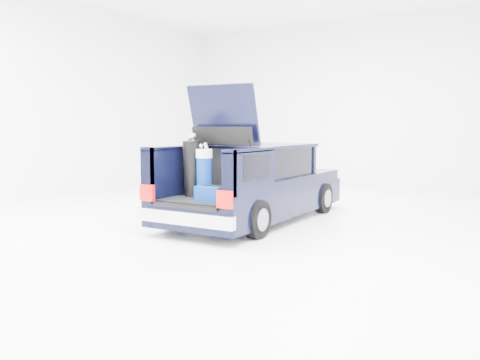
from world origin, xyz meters
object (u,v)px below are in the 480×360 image
Objects in this scene: red_suitcase at (245,182)px; blue_golf_bag at (204,173)px; car at (256,185)px; blue_duffel at (212,193)px; black_golf_bag at (192,168)px.

blue_golf_bag reaches higher than red_suitcase.
car reaches higher than red_suitcase.
blue_duffel is (0.29, -0.21, -0.30)m from blue_golf_bag.
car is 8.09× the size of red_suitcase.
blue_golf_bag is at bearing 14.22° from black_golf_bag.
black_golf_bag is (-0.40, -1.51, 0.40)m from car.
red_suitcase is (0.50, -1.29, 0.20)m from car.
red_suitcase is at bearing 57.05° from blue_duffel.
red_suitcase is 0.63× the size of blue_golf_bag.
black_golf_bag is 2.11× the size of blue_duffel.
black_golf_bag reaches higher than red_suitcase.
blue_duffel is (0.55, -0.24, -0.36)m from black_golf_bag.
blue_golf_bag is (-0.14, -1.53, 0.34)m from car.
blue_duffel is at bearing -43.75° from blue_golf_bag.
blue_duffel is at bearing -3.88° from black_golf_bag.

